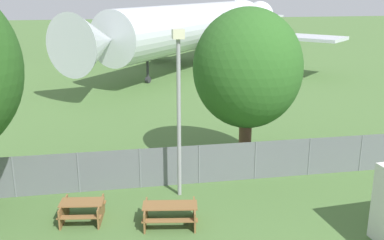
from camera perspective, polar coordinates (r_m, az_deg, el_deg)
perimeter_fence at (r=19.53m, az=0.89°, el=-5.65°), size 56.07×0.07×1.76m
airplane at (r=48.21m, az=0.62°, el=11.79°), size 27.23×32.88×13.59m
picnic_bench_near_cabin at (r=16.50m, az=-2.81°, el=-11.57°), size 2.15×1.68×0.76m
picnic_bench_open_grass at (r=17.18m, az=-13.77°, el=-10.92°), size 1.74×1.61×0.76m
tree_near_hangar at (r=20.54m, az=7.06°, el=6.47°), size 4.96×4.96×7.46m
light_mast at (r=17.44m, az=-1.70°, el=3.11°), size 0.44×0.44×6.75m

